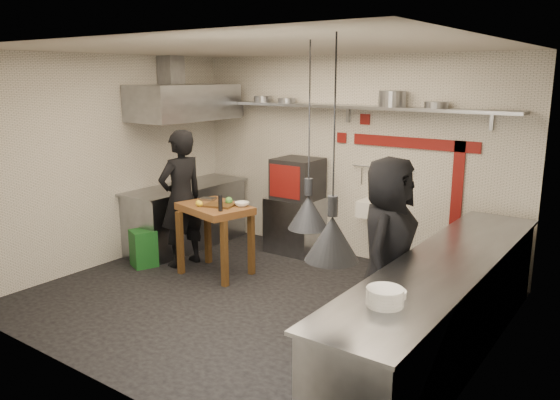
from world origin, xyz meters
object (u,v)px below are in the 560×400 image
Objects in this scene: oven_stand at (296,224)px; chef_right at (388,247)px; combi_oven at (298,179)px; chef_left at (181,199)px; green_bin at (144,248)px; prep_table at (216,240)px.

oven_stand is 2.79m from chef_right.
combi_oven is (0.05, -0.04, 0.69)m from oven_stand.
chef_left is (-0.91, -1.39, 0.52)m from oven_stand.
prep_table reaches higher than green_bin.
chef_right is at bearing 8.01° from prep_table.
prep_table is 2.55m from chef_right.
oven_stand is at bearing 53.38° from green_bin.
oven_stand is at bearing 155.59° from chef_left.
green_bin is 0.27× the size of chef_left.
green_bin is at bearing -127.33° from oven_stand.
green_bin is at bearing -146.95° from prep_table.
green_bin is (-1.35, -1.71, -0.84)m from combi_oven.
prep_table is 0.50× the size of chef_left.
green_bin is (-1.30, -1.75, -0.15)m from oven_stand.
prep_table is 0.76m from chef_left.
oven_stand reaches higher than green_bin.
chef_right is (3.11, -0.27, -0.03)m from chef_left.
chef_left is 1.03× the size of chef_right.
green_bin is at bearing 83.06° from chef_right.
prep_table is 0.51× the size of chef_right.
oven_stand is 0.87× the size of prep_table.
chef_left is at bearing -126.17° from combi_oven.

